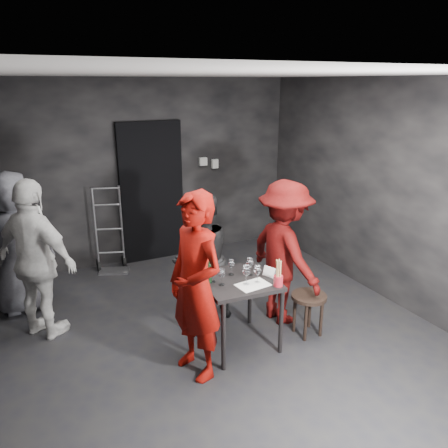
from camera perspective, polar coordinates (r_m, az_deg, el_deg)
name	(u,v)px	position (r m, az deg, el deg)	size (l,w,h in m)	color
floor	(222,334)	(4.93, -0.23, -14.17)	(4.50, 5.00, 0.02)	black
ceiling	(222,74)	(4.17, -0.28, 19.01)	(4.50, 5.00, 0.02)	silver
wall_back	(149,172)	(6.64, -9.71, 6.71)	(4.50, 0.04, 2.70)	black
wall_front	(434,346)	(2.55, 25.75, -14.19)	(4.50, 0.04, 2.70)	black
wall_right	(389,193)	(5.68, 20.72, 3.85)	(0.04, 5.00, 2.70)	black
doorway	(152,192)	(6.65, -9.43, 4.08)	(0.95, 0.10, 2.10)	black
wallbox_upper	(203,162)	(6.86, -2.75, 8.15)	(0.12, 0.06, 0.12)	#B7B7B2
wallbox_lower	(215,164)	(6.94, -1.22, 7.88)	(0.10, 0.06, 0.14)	#B7B7B2
hand_truck	(112,256)	(6.57, -14.45, -4.02)	(0.41, 0.35, 1.24)	#B2B2B7
tasting_table	(238,288)	(4.45, 1.87, -8.35)	(0.72, 0.72, 0.75)	black
stool	(309,302)	(4.84, 11.00, -9.99)	(0.38, 0.38, 0.47)	#362519
server_red	(195,271)	(3.90, -3.76, -6.14)	(0.76, 0.50, 2.07)	#850A04
woman_black	(202,259)	(4.89, -2.93, -4.64)	(0.72, 0.40, 1.49)	black
man_maroon	(285,246)	(4.87, 7.94, -2.92)	(1.16, 0.54, 1.80)	#4C0807
bystander_cream	(35,249)	(4.89, -23.43, -2.98)	(1.17, 0.56, 2.00)	silver
bystander_grey	(16,234)	(5.57, -25.55, -1.23)	(0.94, 0.51, 1.92)	#5C5C64
tasting_mat	(253,285)	(4.29, 3.81, -7.94)	(0.32, 0.21, 0.00)	white
wine_glass_a	(222,276)	(4.25, -0.31, -6.84)	(0.07, 0.07, 0.18)	white
wine_glass_b	(213,273)	(4.31, -1.49, -6.45)	(0.07, 0.07, 0.18)	white
wine_glass_c	(231,266)	(4.47, 0.97, -5.57)	(0.07, 0.07, 0.18)	white
wine_glass_d	(246,274)	(4.26, 2.94, -6.53)	(0.08, 0.08, 0.22)	white
wine_glass_e	(257,273)	(4.31, 4.39, -6.45)	(0.07, 0.07, 0.19)	white
wine_glass_f	(250,266)	(4.47, 3.42, -5.47)	(0.08, 0.08, 0.20)	white
wine_bottle	(208,271)	(4.30, -2.10, -6.18)	(0.07, 0.07, 0.31)	black
breadstick_cup	(278,273)	(4.25, 7.13, -6.42)	(0.09, 0.09, 0.29)	maroon
reserved_card	(269,272)	(4.47, 5.89, -6.22)	(0.08, 0.13, 0.10)	white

